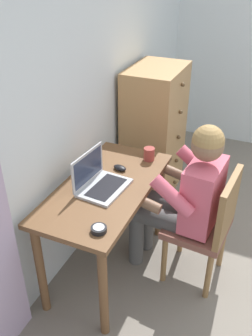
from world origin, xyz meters
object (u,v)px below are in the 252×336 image
Objects in this scene: chair at (208,223)px; computer_mouse at (120,168)px; dresser at (154,133)px; desk_clock at (99,229)px; desk at (107,200)px; person_seated at (184,194)px; coffee_mug at (149,154)px; laptop at (99,181)px.

computer_mouse is (0.02, 0.66, 0.27)m from chair.
chair is (-0.94, -0.73, -0.12)m from dresser.
dresser reaches higher than desk_clock.
person_seated is at bearing -66.52° from desk.
chair reaches higher than desk_clock.
computer_mouse is 1.11× the size of desk_clock.
desk_clock is 0.75× the size of coffee_mug.
chair is 0.71m from computer_mouse.
chair is 0.79m from laptop.
desk is at bearing 161.99° from coffee_mug.
person_seated reaches higher than desk_clock.
desk_clock reaches higher than desk.
chair reaches higher than computer_mouse.
desk_clock is at bearing -153.02° from laptop.
dresser is 0.76m from coffee_mug.
dresser is 3.39× the size of laptop.
person_seated reaches higher than coffee_mug.
coffee_mug is at bearing -18.01° from desk.
desk_clock is at bearing 153.84° from person_seated.
laptop is (-0.25, 0.51, 0.12)m from person_seated.
dresser is 10.17× the size of coffee_mug.
coffee_mug reaches higher than desk_clock.
laptop is 3.60× the size of computer_mouse.
chair is 8.76× the size of computer_mouse.
computer_mouse is (0.00, 0.48, 0.09)m from person_seated.
coffee_mug reaches higher than computer_mouse.
person_seated reaches higher than chair.
coffee_mug is at bearing 56.58° from person_seated.
chair is 7.30× the size of coffee_mug.
desk is 0.18m from laptop.
person_seated reaches higher than computer_mouse.
desk_clock is 0.86m from coffee_mug.
dresser is 1.39× the size of chair.
dresser is 1.02× the size of person_seated.
chair is 0.73× the size of person_seated.
desk is 0.49m from coffee_mug.
desk_clock is (-0.38, -0.20, -0.04)m from laptop.
chair is at bearing -38.47° from desk_clock.
dresser is 1.20m from chair.
desk is 0.70m from chair.
coffee_mug is (0.22, 0.34, 0.12)m from person_seated.
person_seated is 3.32× the size of laptop.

